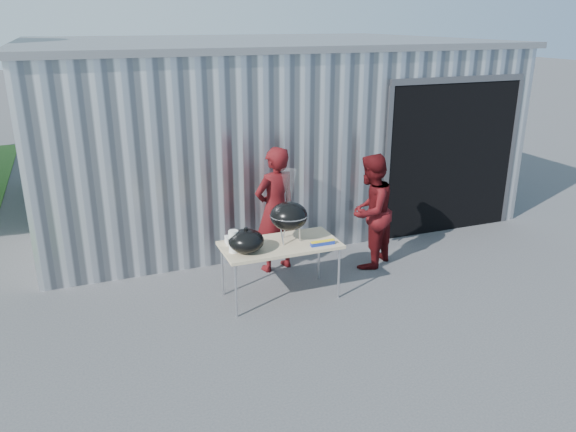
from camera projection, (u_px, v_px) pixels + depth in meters
name	position (u px, v px, depth m)	size (l,w,h in m)	color
ground	(309.00, 307.00, 7.12)	(80.00, 80.00, 0.00)	#3F3F41
building	(260.00, 123.00, 10.95)	(8.20, 6.20, 3.10)	silver
folding_table	(280.00, 246.00, 7.17)	(1.50, 0.75, 0.75)	tan
kettle_grill	(289.00, 211.00, 7.09)	(0.49, 0.49, 0.95)	black
grill_lid	(246.00, 241.00, 6.85)	(0.44, 0.44, 0.32)	black
paper_towels	(234.00, 241.00, 6.85)	(0.12, 0.12, 0.28)	white
white_tub	(234.00, 240.00, 7.14)	(0.20, 0.15, 0.10)	white
foil_box	(323.00, 243.00, 7.09)	(0.32, 0.05, 0.06)	navy
person_cook	(275.00, 210.00, 7.93)	(0.66, 0.43, 1.81)	#470B0E
person_bystander	(370.00, 211.00, 8.07)	(0.82, 0.64, 1.68)	#470B0E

